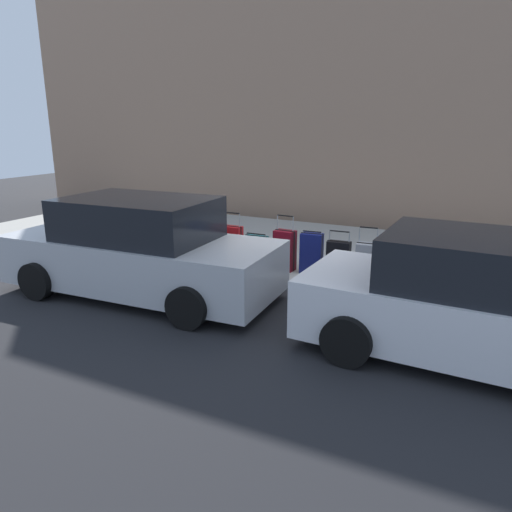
{
  "coord_description": "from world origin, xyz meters",
  "views": [
    {
      "loc": [
        -3.42,
        7.57,
        2.89
      ],
      "look_at": [
        0.24,
        0.28,
        0.59
      ],
      "focal_mm": 33.34,
      "sensor_mm": 36.0,
      "label": 1
    }
  ],
  "objects_px": {
    "suitcase_olive_2": "(398,270)",
    "suitcase_teal_7": "(256,252)",
    "suitcase_silver_3": "(366,264)",
    "suitcase_silver_10": "(185,239)",
    "suitcase_olive_9": "(208,245)",
    "suitcase_teal_0": "(476,275)",
    "bollard_post": "(135,236)",
    "suitcase_red_8": "(232,245)",
    "suitcase_navy_5": "(311,253)",
    "suitcase_red_1": "(435,273)",
    "parked_car_white_0": "(475,303)",
    "parked_car_silver_1": "(140,251)",
    "fire_hydrant": "(156,233)",
    "suitcase_black_4": "(338,260)",
    "suitcase_maroon_6": "(285,250)"
  },
  "relations": [
    {
      "from": "suitcase_silver_3",
      "to": "suitcase_silver_10",
      "type": "relative_size",
      "value": 1.04
    },
    {
      "from": "parked_car_white_0",
      "to": "parked_car_silver_1",
      "type": "xyz_separation_m",
      "value": [
        5.22,
        -0.0,
        0.04
      ]
    },
    {
      "from": "suitcase_teal_7",
      "to": "parked_car_silver_1",
      "type": "distance_m",
      "value": 2.29
    },
    {
      "from": "suitcase_teal_7",
      "to": "parked_car_silver_1",
      "type": "height_order",
      "value": "parked_car_silver_1"
    },
    {
      "from": "suitcase_teal_7",
      "to": "suitcase_silver_10",
      "type": "relative_size",
      "value": 0.7
    },
    {
      "from": "suitcase_olive_9",
      "to": "parked_car_silver_1",
      "type": "xyz_separation_m",
      "value": [
        0.11,
        1.96,
        0.34
      ]
    },
    {
      "from": "bollard_post",
      "to": "suitcase_red_8",
      "type": "bearing_deg",
      "value": -176.81
    },
    {
      "from": "suitcase_silver_10",
      "to": "suitcase_red_8",
      "type": "bearing_deg",
      "value": 178.77
    },
    {
      "from": "suitcase_red_1",
      "to": "suitcase_red_8",
      "type": "xyz_separation_m",
      "value": [
        3.86,
        -0.0,
        0.03
      ]
    },
    {
      "from": "suitcase_olive_2",
      "to": "suitcase_black_4",
      "type": "relative_size",
      "value": 0.76
    },
    {
      "from": "fire_hydrant",
      "to": "suitcase_red_1",
      "type": "bearing_deg",
      "value": 179.81
    },
    {
      "from": "suitcase_black_4",
      "to": "suitcase_teal_7",
      "type": "xyz_separation_m",
      "value": [
        1.63,
        0.06,
        -0.03
      ]
    },
    {
      "from": "parked_car_white_0",
      "to": "bollard_post",
      "type": "bearing_deg",
      "value": -14.67
    },
    {
      "from": "suitcase_teal_0",
      "to": "suitcase_red_8",
      "type": "bearing_deg",
      "value": 1.1
    },
    {
      "from": "suitcase_navy_5",
      "to": "fire_hydrant",
      "type": "bearing_deg",
      "value": 1.16
    },
    {
      "from": "suitcase_navy_5",
      "to": "bollard_post",
      "type": "bearing_deg",
      "value": 3.16
    },
    {
      "from": "suitcase_silver_3",
      "to": "fire_hydrant",
      "type": "relative_size",
      "value": 1.27
    },
    {
      "from": "suitcase_navy_5",
      "to": "suitcase_teal_7",
      "type": "bearing_deg",
      "value": 7.29
    },
    {
      "from": "suitcase_olive_9",
      "to": "suitcase_red_8",
      "type": "bearing_deg",
      "value": 177.32
    },
    {
      "from": "suitcase_black_4",
      "to": "suitcase_red_1",
      "type": "bearing_deg",
      "value": 179.74
    },
    {
      "from": "suitcase_silver_10",
      "to": "parked_car_silver_1",
      "type": "height_order",
      "value": "parked_car_silver_1"
    },
    {
      "from": "suitcase_red_8",
      "to": "fire_hydrant",
      "type": "bearing_deg",
      "value": -0.56
    },
    {
      "from": "suitcase_teal_0",
      "to": "suitcase_navy_5",
      "type": "xyz_separation_m",
      "value": [
        2.82,
        -0.0,
        0.01
      ]
    },
    {
      "from": "suitcase_teal_0",
      "to": "suitcase_teal_7",
      "type": "bearing_deg",
      "value": 1.97
    },
    {
      "from": "suitcase_olive_9",
      "to": "parked_car_white_0",
      "type": "xyz_separation_m",
      "value": [
        -5.11,
        1.96,
        0.29
      ]
    },
    {
      "from": "suitcase_teal_7",
      "to": "parked_car_silver_1",
      "type": "xyz_separation_m",
      "value": [
        1.26,
        1.89,
        0.33
      ]
    },
    {
      "from": "suitcase_silver_3",
      "to": "suitcase_olive_9",
      "type": "xyz_separation_m",
      "value": [
        3.31,
        -0.07,
        -0.06
      ]
    },
    {
      "from": "suitcase_navy_5",
      "to": "suitcase_maroon_6",
      "type": "bearing_deg",
      "value": 2.43
    },
    {
      "from": "suitcase_navy_5",
      "to": "parked_car_white_0",
      "type": "xyz_separation_m",
      "value": [
        -2.87,
        2.03,
        0.22
      ]
    },
    {
      "from": "fire_hydrant",
      "to": "suitcase_silver_10",
      "type": "bearing_deg",
      "value": -179.55
    },
    {
      "from": "suitcase_red_8",
      "to": "parked_car_white_0",
      "type": "bearing_deg",
      "value": 156.88
    },
    {
      "from": "suitcase_silver_3",
      "to": "suitcase_teal_7",
      "type": "relative_size",
      "value": 1.48
    },
    {
      "from": "fire_hydrant",
      "to": "parked_car_white_0",
      "type": "height_order",
      "value": "parked_car_white_0"
    },
    {
      "from": "suitcase_teal_7",
      "to": "suitcase_red_8",
      "type": "height_order",
      "value": "suitcase_red_8"
    },
    {
      "from": "suitcase_teal_0",
      "to": "suitcase_olive_9",
      "type": "distance_m",
      "value": 5.06
    },
    {
      "from": "suitcase_maroon_6",
      "to": "suitcase_navy_5",
      "type": "bearing_deg",
      "value": -177.57
    },
    {
      "from": "suitcase_red_1",
      "to": "suitcase_silver_3",
      "type": "height_order",
      "value": "suitcase_silver_3"
    },
    {
      "from": "suitcase_maroon_6",
      "to": "suitcase_black_4",
      "type": "bearing_deg",
      "value": 176.74
    },
    {
      "from": "suitcase_silver_10",
      "to": "parked_car_silver_1",
      "type": "xyz_separation_m",
      "value": [
        -0.46,
        1.96,
        0.27
      ]
    },
    {
      "from": "suitcase_olive_2",
      "to": "parked_car_white_0",
      "type": "bearing_deg",
      "value": 123.35
    },
    {
      "from": "bollard_post",
      "to": "parked_car_white_0",
      "type": "xyz_separation_m",
      "value": [
        -6.89,
        1.8,
        0.26
      ]
    },
    {
      "from": "suitcase_olive_2",
      "to": "suitcase_red_8",
      "type": "bearing_deg",
      "value": -0.2
    },
    {
      "from": "suitcase_navy_5",
      "to": "suitcase_silver_3",
      "type": "bearing_deg",
      "value": 172.88
    },
    {
      "from": "suitcase_olive_9",
      "to": "fire_hydrant",
      "type": "height_order",
      "value": "fire_hydrant"
    },
    {
      "from": "parked_car_white_0",
      "to": "suitcase_silver_10",
      "type": "bearing_deg",
      "value": -19.04
    },
    {
      "from": "suitcase_olive_2",
      "to": "suitcase_teal_7",
      "type": "bearing_deg",
      "value": 0.79
    },
    {
      "from": "suitcase_red_8",
      "to": "suitcase_teal_0",
      "type": "bearing_deg",
      "value": -178.9
    },
    {
      "from": "suitcase_teal_0",
      "to": "suitcase_olive_9",
      "type": "height_order",
      "value": "suitcase_teal_0"
    },
    {
      "from": "suitcase_teal_7",
      "to": "fire_hydrant",
      "type": "bearing_deg",
      "value": -1.55
    },
    {
      "from": "suitcase_black_4",
      "to": "parked_car_silver_1",
      "type": "distance_m",
      "value": 3.5
    }
  ]
}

